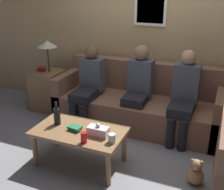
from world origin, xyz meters
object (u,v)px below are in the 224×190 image
object	(u,v)px
couch_main	(138,104)
drinking_glass	(112,138)
person_middle	(138,85)
wine_bottle	(57,116)
person_right	(184,94)
teddy_bear	(195,173)
coffee_table	(79,135)
person_left	(89,83)

from	to	relation	value
couch_main	drinking_glass	bearing A→B (deg)	-84.40
drinking_glass	person_middle	world-z (taller)	person_middle
couch_main	wine_bottle	size ratio (longest dim) A/B	8.51
drinking_glass	person_right	xyz separation A→B (m)	(0.54, 1.17, 0.15)
person_middle	teddy_bear	distance (m)	1.47
coffee_table	drinking_glass	xyz separation A→B (m)	(0.45, -0.10, 0.11)
wine_bottle	teddy_bear	distance (m)	1.67
teddy_bear	wine_bottle	bearing A→B (deg)	-175.93
couch_main	person_middle	bearing A→B (deg)	-78.21
couch_main	person_middle	world-z (taller)	person_middle
person_right	couch_main	bearing A→B (deg)	164.78
wine_bottle	person_right	distance (m)	1.66
couch_main	person_right	bearing A→B (deg)	-15.22
drinking_glass	teddy_bear	size ratio (longest dim) A/B	0.34
couch_main	person_right	size ratio (longest dim) A/B	2.01
drinking_glass	person_right	size ratio (longest dim) A/B	0.08
teddy_bear	drinking_glass	bearing A→B (deg)	-164.05
couch_main	person_left	distance (m)	0.81
drinking_glass	person_right	bearing A→B (deg)	65.32
person_left	couch_main	bearing A→B (deg)	17.84
wine_bottle	person_middle	xyz separation A→B (m)	(0.64, 1.10, 0.10)
wine_bottle	teddy_bear	size ratio (longest dim) A/B	0.97
drinking_glass	wine_bottle	bearing A→B (deg)	170.14
person_middle	teddy_bear	bearing A→B (deg)	-45.66
coffee_table	person_right	world-z (taller)	person_right
coffee_table	teddy_bear	world-z (taller)	coffee_table
person_middle	drinking_glass	bearing A→B (deg)	-85.04
drinking_glass	person_right	distance (m)	1.30
teddy_bear	person_left	bearing A→B (deg)	152.54
coffee_table	wine_bottle	bearing A→B (deg)	174.84
couch_main	person_right	xyz separation A→B (m)	(0.67, -0.18, 0.33)
coffee_table	person_middle	world-z (taller)	person_middle
wine_bottle	teddy_bear	bearing A→B (deg)	4.07
couch_main	person_middle	distance (m)	0.37
person_middle	coffee_table	bearing A→B (deg)	-106.75
couch_main	coffee_table	world-z (taller)	couch_main
coffee_table	drinking_glass	distance (m)	0.47
couch_main	coffee_table	xyz separation A→B (m)	(-0.31, -1.25, 0.07)
wine_bottle	person_middle	size ratio (longest dim) A/B	0.24
person_right	teddy_bear	distance (m)	1.11
wine_bottle	person_left	size ratio (longest dim) A/B	0.25
coffee_table	wine_bottle	world-z (taller)	wine_bottle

